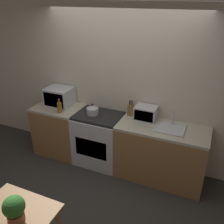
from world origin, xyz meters
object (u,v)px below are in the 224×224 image
at_px(microwave, 60,97).
at_px(bottle, 60,107).
at_px(toaster_oven, 146,113).
at_px(stove_range, 99,139).
at_px(kettle, 92,110).
at_px(dining_table, 13,224).

height_order(microwave, bottle, microwave).
bearing_deg(toaster_oven, bottle, -166.35).
xyz_separation_m(stove_range, kettle, (-0.10, -0.01, 0.53)).
height_order(microwave, dining_table, microwave).
relative_size(kettle, bottle, 0.81).
bearing_deg(dining_table, kettle, 94.85).
distance_m(microwave, dining_table, 2.35).
xyz_separation_m(kettle, microwave, (-0.70, 0.11, 0.08)).
height_order(stove_range, microwave, microwave).
bearing_deg(kettle, dining_table, -85.15).
relative_size(toaster_oven, dining_table, 0.43).
bearing_deg(stove_range, kettle, -175.65).
height_order(kettle, dining_table, kettle).
distance_m(stove_range, microwave, 1.02).
bearing_deg(toaster_oven, stove_range, -167.75).
distance_m(kettle, microwave, 0.72).
distance_m(bottle, toaster_oven, 1.41).
xyz_separation_m(kettle, dining_table, (0.17, -2.03, -0.35)).
distance_m(stove_range, bottle, 0.85).
distance_m(microwave, bottle, 0.33).
relative_size(bottle, toaster_oven, 0.72).
relative_size(stove_range, bottle, 3.72).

